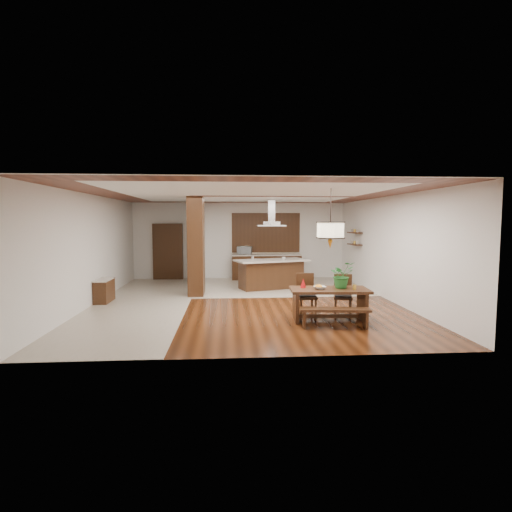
{
  "coord_description": "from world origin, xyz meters",
  "views": [
    {
      "loc": [
        -0.48,
        -10.74,
        2.19
      ],
      "look_at": [
        0.3,
        0.0,
        1.25
      ],
      "focal_mm": 28.0,
      "sensor_mm": 36.0,
      "label": 1
    }
  ],
  "objects": [
    {
      "name": "soffit_band",
      "position": [
        0.0,
        0.0,
        2.88
      ],
      "size": [
        8.0,
        9.0,
        0.02
      ],
      "primitive_type": "cube",
      "color": "#3F1A0F",
      "rests_on": "room_shell"
    },
    {
      "name": "shelf_upper",
      "position": [
        3.87,
        2.6,
        1.8
      ],
      "size": [
        0.26,
        0.9,
        0.04
      ],
      "primitive_type": "cube",
      "color": "black",
      "rests_on": "room_shell"
    },
    {
      "name": "foliage_plant",
      "position": [
        2.05,
        -2.13,
        1.0
      ],
      "size": [
        0.66,
        0.62,
        0.59
      ],
      "primitive_type": "imported",
      "rotation": [
        0.0,
        0.0,
        0.39
      ],
      "color": "#226828",
      "rests_on": "dining_table"
    },
    {
      "name": "kitchen_window",
      "position": [
        1.0,
        4.46,
        1.75
      ],
      "size": [
        2.6,
        0.08,
        1.5
      ],
      "primitive_type": "cube",
      "color": "olive",
      "rests_on": "room_shell"
    },
    {
      "name": "rear_counter",
      "position": [
        1.0,
        4.2,
        0.48
      ],
      "size": [
        2.6,
        0.62,
        0.95
      ],
      "color": "black",
      "rests_on": "ground"
    },
    {
      "name": "microwave",
      "position": [
        0.17,
        4.2,
        1.1
      ],
      "size": [
        0.59,
        0.45,
        0.3
      ],
      "primitive_type": "imported",
      "rotation": [
        0.0,
        0.0,
        -0.17
      ],
      "color": "silver",
      "rests_on": "rear_counter"
    },
    {
      "name": "dining_chair_right",
      "position": [
        2.22,
        -1.7,
        0.47
      ],
      "size": [
        0.5,
        0.5,
        0.94
      ],
      "primitive_type": null,
      "rotation": [
        0.0,
        0.0,
        -0.25
      ],
      "color": "black",
      "rests_on": "ground"
    },
    {
      "name": "fruit_bowl",
      "position": [
        1.53,
        -2.25,
        0.74
      ],
      "size": [
        0.31,
        0.31,
        0.06
      ],
      "primitive_type": "imported",
      "rotation": [
        0.0,
        0.0,
        0.22
      ],
      "color": "beige",
      "rests_on": "dining_table"
    },
    {
      "name": "partition_stub",
      "position": [
        -1.4,
        3.3,
        1.45
      ],
      "size": [
        0.18,
        2.4,
        2.9
      ],
      "primitive_type": "cube",
      "color": "silver",
      "rests_on": "ground"
    },
    {
      "name": "room_shell",
      "position": [
        0.0,
        0.0,
        2.06
      ],
      "size": [
        9.0,
        9.04,
        2.92
      ],
      "color": "black",
      "rests_on": "ground"
    },
    {
      "name": "kitchen_island",
      "position": [
        0.94,
        2.06,
        0.49
      ],
      "size": [
        2.51,
        1.66,
        0.95
      ],
      "rotation": [
        0.0,
        0.0,
        0.31
      ],
      "color": "black",
      "rests_on": "ground"
    },
    {
      "name": "dining_table",
      "position": [
        1.76,
        -2.2,
        0.52
      ],
      "size": [
        1.75,
        0.95,
        0.71
      ],
      "rotation": [
        0.0,
        0.0,
        -0.06
      ],
      "color": "black",
      "rests_on": "ground"
    },
    {
      "name": "dining_bench",
      "position": [
        1.73,
        -2.81,
        0.2
      ],
      "size": [
        1.47,
        0.48,
        0.4
      ],
      "primitive_type": null,
      "rotation": [
        0.0,
        0.0,
        -0.11
      ],
      "color": "black",
      "rests_on": "ground"
    },
    {
      "name": "napkin_cone",
      "position": [
        1.21,
        -2.03,
        0.81
      ],
      "size": [
        0.17,
        0.17,
        0.21
      ],
      "primitive_type": "cone",
      "rotation": [
        0.0,
        0.0,
        -0.31
      ],
      "color": "#B90D10",
      "rests_on": "dining_table"
    },
    {
      "name": "shelf_lower",
      "position": [
        3.87,
        2.6,
        1.4
      ],
      "size": [
        0.26,
        0.9,
        0.04
      ],
      "primitive_type": "cube",
      "color": "black",
      "rests_on": "room_shell"
    },
    {
      "name": "tile_kitchen",
      "position": [
        1.25,
        2.5,
        0.01
      ],
      "size": [
        5.5,
        4.0,
        0.01
      ],
      "primitive_type": "cube",
      "color": "#B2A795",
      "rests_on": "ground"
    },
    {
      "name": "partition_pier",
      "position": [
        -1.4,
        1.2,
        1.45
      ],
      "size": [
        0.45,
        1.0,
        2.9
      ],
      "primitive_type": "cube",
      "color": "black",
      "rests_on": "ground"
    },
    {
      "name": "hallway_console",
      "position": [
        -3.81,
        0.2,
        0.32
      ],
      "size": [
        0.37,
        0.88,
        0.63
      ],
      "primitive_type": "cube",
      "color": "black",
      "rests_on": "ground"
    },
    {
      "name": "island_cup",
      "position": [
        1.34,
        1.96,
        1.0
      ],
      "size": [
        0.12,
        0.12,
        0.09
      ],
      "primitive_type": "imported",
      "rotation": [
        0.0,
        0.0,
        0.08
      ],
      "color": "white",
      "rests_on": "kitchen_island"
    },
    {
      "name": "tile_hallway",
      "position": [
        -2.75,
        0.0,
        0.01
      ],
      "size": [
        2.5,
        9.0,
        0.01
      ],
      "primitive_type": "cube",
      "color": "#B2A795",
      "rests_on": "ground"
    },
    {
      "name": "pendant_lantern",
      "position": [
        1.76,
        -2.2,
        2.25
      ],
      "size": [
        0.64,
        0.64,
        1.31
      ],
      "primitive_type": null,
      "color": "beige",
      "rests_on": "room_shell"
    },
    {
      "name": "range_hood",
      "position": [
        0.94,
        2.06,
        2.46
      ],
      "size": [
        0.9,
        0.55,
        0.87
      ],
      "primitive_type": null,
      "color": "silver",
      "rests_on": "room_shell"
    },
    {
      "name": "hallway_doorway",
      "position": [
        -2.7,
        4.4,
        1.05
      ],
      "size": [
        1.1,
        0.2,
        2.1
      ],
      "primitive_type": "cube",
      "color": "black",
      "rests_on": "ground"
    },
    {
      "name": "gold_ornament",
      "position": [
        2.28,
        -2.35,
        0.76
      ],
      "size": [
        0.1,
        0.1,
        0.11
      ],
      "primitive_type": "cylinder",
      "rotation": [
        0.0,
        0.0,
        0.43
      ],
      "color": "gold",
      "rests_on": "dining_table"
    },
    {
      "name": "dining_chair_left",
      "position": [
        1.37,
        -1.65,
        0.48
      ],
      "size": [
        0.44,
        0.44,
        0.96
      ],
      "primitive_type": null,
      "rotation": [
        0.0,
        0.0,
        0.04
      ],
      "color": "black",
      "rests_on": "ground"
    }
  ]
}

